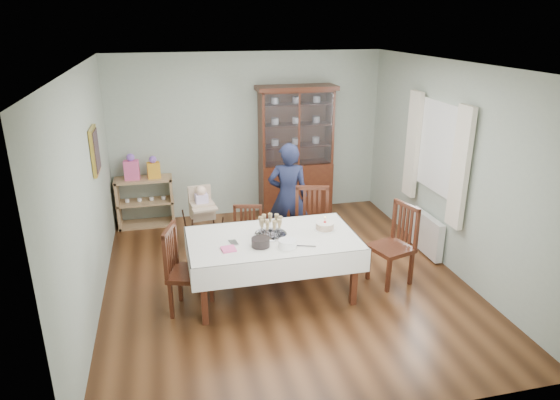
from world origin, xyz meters
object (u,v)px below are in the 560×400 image
object	(u,v)px
chair_far_left	(248,253)
china_cabinet	(296,150)
chair_end_left	(190,286)
gift_bag_orange	(154,168)
champagne_tray	(271,230)
woman	(288,197)
birthday_cake	(325,226)
dining_table	(273,266)
chair_far_right	(312,243)
high_chair	(203,226)
gift_bag_pink	(132,168)
sideboard	(145,202)
chair_end_right	(391,260)

from	to	relation	value
chair_far_left	china_cabinet	bearing A→B (deg)	72.74
chair_end_left	gift_bag_orange	distance (m)	2.80
champagne_tray	woman	bearing A→B (deg)	66.75
chair_end_left	birthday_cake	distance (m)	1.76
dining_table	champagne_tray	bearing A→B (deg)	100.11
chair_far_left	chair_far_right	distance (m)	0.89
dining_table	high_chair	world-z (taller)	high_chair
chair_far_right	gift_bag_pink	bearing A→B (deg)	156.06
dining_table	chair_far_left	distance (m)	0.68
birthday_cake	high_chair	bearing A→B (deg)	135.40
sideboard	champagne_tray	world-z (taller)	champagne_tray
champagne_tray	gift_bag_pink	bearing A→B (deg)	123.70
dining_table	china_cabinet	size ratio (longest dim) A/B	0.92
woman	gift_bag_orange	world-z (taller)	woman
sideboard	chair_far_right	size ratio (longest dim) A/B	0.85
chair_far_left	gift_bag_orange	size ratio (longest dim) A/B	2.46
dining_table	woman	xyz separation A→B (m)	(0.51, 1.26, 0.40)
sideboard	chair_end_left	world-z (taller)	chair_end_left
china_cabinet	chair_end_right	xyz separation A→B (m)	(0.57, -2.61, -0.82)
chair_far_right	champagne_tray	bearing A→B (deg)	-124.37
dining_table	sideboard	world-z (taller)	sideboard
dining_table	gift_bag_pink	xyz separation A→B (m)	(-1.69, 2.58, 0.60)
sideboard	birthday_cake	world-z (taller)	birthday_cake
chair_end_left	high_chair	xyz separation A→B (m)	(0.29, 1.55, 0.08)
china_cabinet	sideboard	xyz separation A→B (m)	(-2.50, 0.02, -0.72)
sideboard	chair_far_left	bearing A→B (deg)	-55.71
chair_far_right	woman	world-z (taller)	woman
chair_end_right	high_chair	world-z (taller)	chair_end_right
woman	birthday_cake	distance (m)	1.21
sideboard	dining_table	bearing A→B (deg)	-59.45
champagne_tray	china_cabinet	bearing A→B (deg)	68.74
chair_end_right	sideboard	bearing A→B (deg)	-147.64
birthday_cake	gift_bag_orange	bearing A→B (deg)	128.91
sideboard	gift_bag_orange	size ratio (longest dim) A/B	2.50
woman	high_chair	distance (m)	1.29
chair_far_left	dining_table	bearing A→B (deg)	-58.94
chair_end_left	chair_end_right	size ratio (longest dim) A/B	1.00
chair_end_left	chair_end_right	xyz separation A→B (m)	(2.54, 0.09, -0.00)
champagne_tray	birthday_cake	size ratio (longest dim) A/B	1.52
chair_far_left	gift_bag_orange	world-z (taller)	gift_bag_orange
gift_bag_pink	chair_end_left	bearing A→B (deg)	-75.76
gift_bag_pink	birthday_cake	bearing A→B (deg)	-46.77
chair_far_right	woman	distance (m)	0.78
champagne_tray	birthday_cake	xyz separation A→B (m)	(0.68, 0.01, -0.03)
china_cabinet	champagne_tray	distance (m)	2.71
dining_table	china_cabinet	bearing A→B (deg)	69.39
chair_far_right	dining_table	bearing A→B (deg)	-121.29
dining_table	birthday_cake	world-z (taller)	birthday_cake
champagne_tray	high_chair	bearing A→B (deg)	117.08
gift_bag_orange	champagne_tray	bearing A→B (deg)	-61.87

